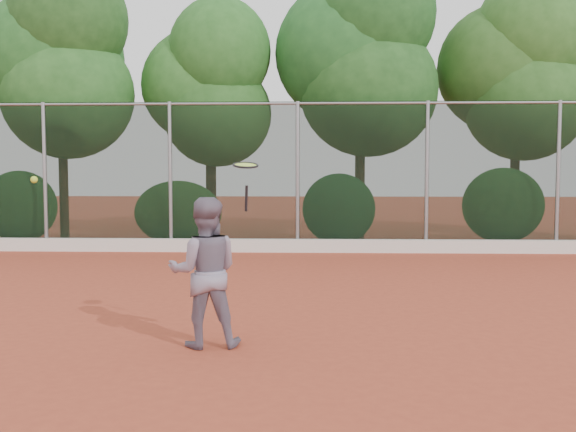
{
  "coord_description": "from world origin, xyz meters",
  "views": [
    {
      "loc": [
        0.34,
        -8.0,
        1.88
      ],
      "look_at": [
        0.0,
        1.0,
        1.25
      ],
      "focal_mm": 40.0,
      "sensor_mm": 36.0,
      "label": 1
    }
  ],
  "objects": [
    {
      "name": "ground",
      "position": [
        0.0,
        0.0,
        0.0
      ],
      "size": [
        80.0,
        80.0,
        0.0
      ],
      "primitive_type": "plane",
      "color": "#A43E26",
      "rests_on": "ground"
    },
    {
      "name": "concrete_curb",
      "position": [
        0.0,
        6.82,
        0.15
      ],
      "size": [
        24.0,
        0.2,
        0.3
      ],
      "primitive_type": "cube",
      "color": "silver",
      "rests_on": "ground"
    },
    {
      "name": "tennis_player",
      "position": [
        -0.81,
        -1.24,
        0.8
      ],
      "size": [
        0.86,
        0.71,
        1.61
      ],
      "primitive_type": "imported",
      "rotation": [
        0.0,
        0.0,
        3.28
      ],
      "color": "slate",
      "rests_on": "ground"
    },
    {
      "name": "chainlink_fence",
      "position": [
        -0.0,
        7.0,
        1.86
      ],
      "size": [
        24.09,
        0.09,
        3.5
      ],
      "color": "black",
      "rests_on": "ground"
    },
    {
      "name": "foliage_backdrop",
      "position": [
        -0.55,
        8.98,
        4.4
      ],
      "size": [
        23.7,
        3.63,
        7.55
      ],
      "color": "#3D2C17",
      "rests_on": "ground"
    },
    {
      "name": "tennis_racket",
      "position": [
        -0.36,
        -1.3,
        1.9
      ],
      "size": [
        0.33,
        0.33,
        0.53
      ],
      "color": "black",
      "rests_on": "ground"
    },
    {
      "name": "tennis_ball_in_flight",
      "position": [
        -2.6,
        -1.34,
        1.79
      ],
      "size": [
        0.07,
        0.07,
        0.07
      ],
      "color": "#B8DB31",
      "rests_on": "ground"
    }
  ]
}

